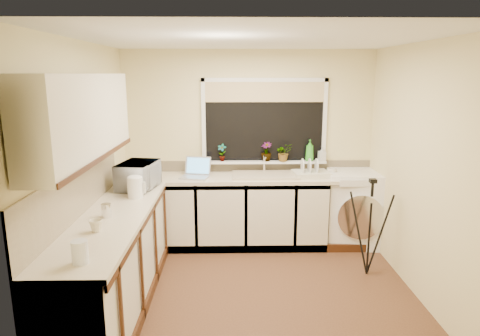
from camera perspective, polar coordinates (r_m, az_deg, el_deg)
name	(u,v)px	position (r m, az deg, el deg)	size (l,w,h in m)	color
floor	(254,290)	(4.48, 1.88, -16.09)	(3.20, 3.20, 0.00)	brown
ceiling	(256,39)	(3.94, 2.14, 16.96)	(3.20, 3.20, 0.00)	white
wall_back	(248,146)	(5.51, 1.14, 2.92)	(3.20, 3.20, 0.00)	beige
wall_front	(268,229)	(2.60, 3.83, -8.22)	(3.20, 3.20, 0.00)	beige
wall_left	(86,174)	(4.26, -20.02, -0.71)	(3.00, 3.00, 0.00)	beige
wall_right	(421,172)	(4.42, 23.17, -0.50)	(3.00, 3.00, 0.00)	beige
base_cabinet_back	(224,212)	(5.41, -2.23, -5.97)	(2.55, 0.60, 0.86)	silver
base_cabinet_left	(115,265)	(4.15, -16.51, -12.42)	(0.54, 2.40, 0.86)	silver
worktop_back	(249,178)	(5.28, 1.26, -1.32)	(3.20, 0.60, 0.04)	beige
worktop_left	(112,219)	(3.99, -16.91, -6.53)	(0.60, 2.40, 0.04)	beige
upper_cabinet	(82,118)	(3.70, -20.54, 6.38)	(0.28, 1.90, 0.70)	silver
splashback_left	(77,192)	(4.01, -21.11, -3.09)	(0.02, 2.40, 0.45)	beige
splashback_back	(248,166)	(5.54, 1.14, 0.30)	(3.20, 0.02, 0.14)	beige
window_glass	(264,122)	(5.46, 3.28, 6.26)	(1.50, 0.02, 1.00)	black
window_blind	(265,92)	(5.41, 3.35, 10.19)	(1.50, 0.02, 0.25)	tan
windowsill	(264,162)	(5.49, 3.25, 0.84)	(1.60, 0.14, 0.03)	white
sink	(265,175)	(5.29, 3.43, -0.96)	(0.82, 0.46, 0.03)	tan
faucet	(264,164)	(5.44, 3.29, 0.58)	(0.03, 0.03, 0.24)	silver
washing_machine	(353,207)	(5.64, 14.98, -5.12)	(0.67, 0.65, 0.95)	white
laptop	(196,172)	(5.26, -5.95, -0.51)	(0.39, 0.38, 0.24)	#A6A6AE
kettle	(135,188)	(4.49, -13.93, -2.58)	(0.16, 0.16, 0.21)	white
dish_rack	(311,174)	(5.32, 9.53, -0.81)	(0.44, 0.33, 0.07)	beige
tripod	(370,228)	(4.79, 17.07, -7.68)	(0.52, 0.52, 1.07)	black
glass_jug	(80,252)	(3.08, -20.77, -10.55)	(0.11, 0.11, 0.16)	white
steel_jar	(106,211)	(3.95, -17.56, -5.49)	(0.09, 0.09, 0.12)	silver
microwave	(138,175)	(4.83, -13.54, -0.97)	(0.53, 0.36, 0.29)	silver
plant_a	(222,153)	(5.43, -2.45, 2.09)	(0.12, 0.08, 0.22)	#999999
plant_c	(266,152)	(5.45, 3.56, 2.23)	(0.14, 0.14, 0.24)	#999999
plant_d	(284,152)	(5.45, 5.90, 2.11)	(0.21, 0.18, 0.23)	#999999
soap_bottle_green	(310,150)	(5.51, 9.37, 2.37)	(0.11, 0.11, 0.28)	green
soap_bottle_clear	(322,154)	(5.55, 10.99, 1.90)	(0.08, 0.09, 0.18)	#999999
cup_back	(332,172)	(5.42, 12.25, -0.50)	(0.12, 0.12, 0.10)	beige
cup_left	(96,226)	(3.63, -18.84, -7.38)	(0.11, 0.11, 0.10)	beige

